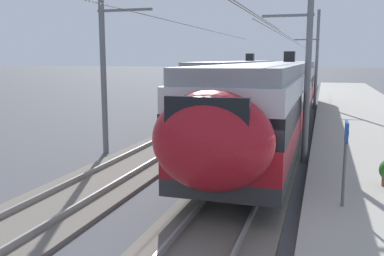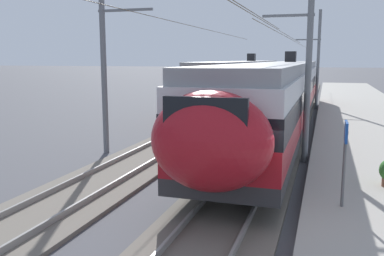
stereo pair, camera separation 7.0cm
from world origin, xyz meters
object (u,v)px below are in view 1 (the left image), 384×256
Objects in this scene: catenary_mast_mid at (305,62)px; catenary_mast_far_side at (106,60)px; catenary_mast_east at (315,58)px; train_far_track at (241,80)px; platform_sign at (346,145)px; train_near_platform at (281,92)px.

catenary_mast_far_side is (-0.95, 8.05, 0.05)m from catenary_mast_mid.
catenary_mast_east is 1.00× the size of catenary_mast_far_side.
catenary_mast_east is at bearing -92.45° from train_far_track.
catenary_mast_east reaches higher than train_far_track.
train_far_track is 26.05m from platform_sign.
train_near_platform is 0.74× the size of catenary_mast_mid.
catenary_mast_east is at bearing -22.31° from catenary_mast_far_side.
catenary_mast_mid is 18.69m from catenary_mast_east.
train_near_platform is 11.75m from catenary_mast_east.
catenary_mast_east reaches higher than catenary_mast_mid.
catenary_mast_mid reaches higher than train_near_platform.
platform_sign is (-24.97, -7.41, -0.28)m from train_far_track.
catenary_mast_east reaches higher than catenary_mast_far_side.
catenary_mast_mid is at bearing -167.84° from train_near_platform.
train_far_track is 12.68× the size of platform_sign.
catenary_mast_far_side reaches higher than catenary_mast_mid.
catenary_mast_far_side is (-8.14, 6.50, 1.77)m from train_near_platform.
train_near_platform is 1.17× the size of train_far_track.
catenary_mast_mid is at bearing 12.41° from platform_sign.
train_near_platform is 0.74× the size of catenary_mast_east.
catenary_mast_mid is 1.00× the size of catenary_mast_far_side.
catenary_mast_far_side is at bearing 157.69° from catenary_mast_east.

